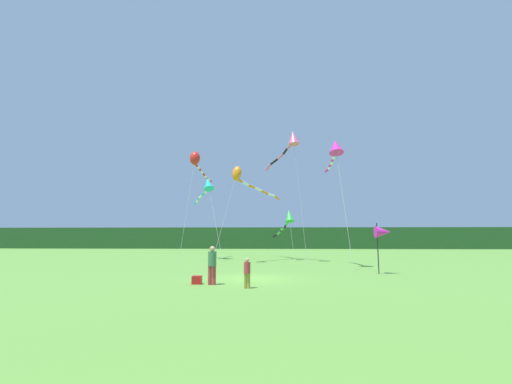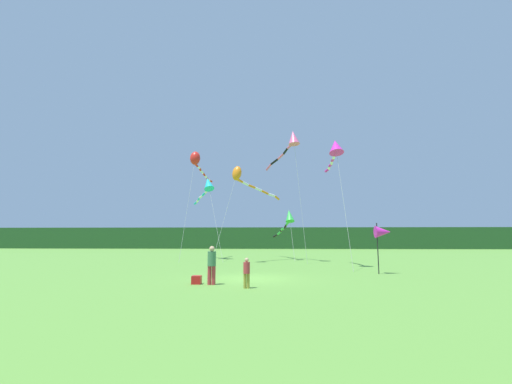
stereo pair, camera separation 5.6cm
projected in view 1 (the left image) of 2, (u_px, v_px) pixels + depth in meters
The scene contains 12 objects.
ground_plane at pixel (251, 279), 17.29m from camera, with size 120.00×120.00×0.00m, color #5B9338.
distant_treeline at pixel (266, 238), 62.11m from camera, with size 108.00×3.36×3.81m, color #234C23.
person_adult at pixel (212, 263), 15.20m from camera, with size 0.37×0.37×1.70m.
person_child at pixel (247, 271), 14.13m from camera, with size 0.27×0.27×1.24m.
cooler_box at pixel (197, 280), 15.32m from camera, with size 0.41×0.38×0.37m, color red.
banner_flag_pole at pixel (383, 232), 19.82m from camera, with size 0.90×0.70×2.92m.
kite_magenta at pixel (335, 149), 24.62m from camera, with size 1.20×6.40×9.21m.
kite_orange at pixel (243, 178), 29.06m from camera, with size 5.33×7.13×8.11m.
kite_rainbow at pixel (291, 141), 30.08m from camera, with size 3.41×6.59×11.43m.
kite_red at pixel (196, 160), 33.10m from camera, with size 1.50×7.73×10.43m.
kite_cyan at pixel (207, 185), 33.04m from camera, with size 4.33×7.48×8.05m.
kite_green at pixel (287, 219), 32.30m from camera, with size 2.08×7.42×4.78m.
Camera 1 is at (1.06, -17.69, 2.11)m, focal length 23.85 mm.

